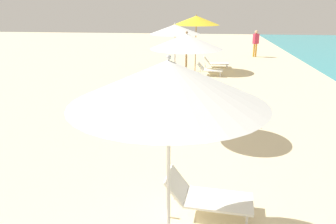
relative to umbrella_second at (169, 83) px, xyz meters
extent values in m
cylinder|color=silver|center=(0.00, 0.00, -1.37)|extent=(0.05, 0.05, 2.22)
cone|color=white|center=(0.00, 0.00, 0.00)|extent=(2.42, 2.42, 0.54)
sphere|color=silver|center=(0.00, 0.00, 0.30)|extent=(0.06, 0.06, 0.06)
cube|color=white|center=(0.73, 0.97, -2.22)|extent=(1.19, 0.75, 0.04)
cube|color=white|center=(0.02, 1.04, -2.01)|extent=(0.39, 0.67, 0.41)
cylinder|color=silver|center=(1.22, 1.20, -2.36)|extent=(0.04, 0.04, 0.24)
cylinder|color=silver|center=(1.17, 0.66, -2.36)|extent=(0.04, 0.04, 0.24)
cylinder|color=silver|center=(-0.04, 1.32, -2.36)|extent=(0.04, 0.04, 0.24)
cylinder|color=silver|center=(-0.10, 0.79, -2.36)|extent=(0.04, 0.04, 0.24)
cylinder|color=olive|center=(-0.04, 4.33, -1.33)|extent=(0.05, 0.05, 2.32)
cone|color=white|center=(-0.04, 4.33, 0.01)|extent=(1.80, 1.80, 0.36)
sphere|color=olive|center=(-0.04, 4.33, 0.23)|extent=(0.06, 0.06, 0.06)
cube|color=white|center=(1.29, 5.42, -2.20)|extent=(1.20, 0.67, 0.04)
cube|color=white|center=(0.51, 5.46, -2.02)|extent=(0.45, 0.63, 0.34)
cylinder|color=silver|center=(1.79, 5.65, -2.35)|extent=(0.04, 0.04, 0.27)
cylinder|color=silver|center=(1.76, 5.14, -2.35)|extent=(0.04, 0.04, 0.27)
cylinder|color=silver|center=(0.47, 5.72, -2.35)|extent=(0.04, 0.04, 0.27)
cylinder|color=silver|center=(0.44, 5.21, -2.35)|extent=(0.04, 0.04, 0.27)
cylinder|color=silver|center=(-0.70, 8.39, -1.33)|extent=(0.05, 0.05, 2.32)
cone|color=white|center=(-0.70, 8.39, 0.00)|extent=(1.87, 1.87, 0.34)
sphere|color=silver|center=(-0.70, 8.39, 0.21)|extent=(0.06, 0.06, 0.06)
cube|color=white|center=(0.31, 9.54, -2.26)|extent=(1.13, 0.72, 0.04)
cube|color=white|center=(-0.36, 9.45, -2.07)|extent=(0.40, 0.62, 0.37)
cylinder|color=silver|center=(0.70, 9.84, -2.38)|extent=(0.04, 0.04, 0.20)
cylinder|color=silver|center=(0.77, 9.36, -2.38)|extent=(0.04, 0.04, 0.20)
cylinder|color=silver|center=(-0.47, 9.68, -2.38)|extent=(0.04, 0.04, 0.20)
cylinder|color=silver|center=(-0.40, 9.21, -2.38)|extent=(0.04, 0.04, 0.20)
cylinder|color=olive|center=(-0.07, 13.21, -1.30)|extent=(0.05, 0.05, 2.36)
cone|color=yellow|center=(-0.07, 13.21, 0.10)|extent=(2.36, 2.36, 0.45)
sphere|color=olive|center=(-0.07, 13.21, 0.36)|extent=(0.06, 0.06, 0.06)
cube|color=white|center=(1.21, 14.40, -2.27)|extent=(1.10, 0.63, 0.04)
cube|color=white|center=(0.53, 14.37, -2.07)|extent=(0.35, 0.60, 0.38)
cylinder|color=silver|center=(1.65, 14.66, -2.39)|extent=(0.04, 0.04, 0.20)
cylinder|color=silver|center=(1.66, 14.17, -2.39)|extent=(0.04, 0.04, 0.20)
cylinder|color=silver|center=(0.44, 14.62, -2.39)|extent=(0.04, 0.04, 0.20)
cylinder|color=silver|center=(0.46, 14.13, -2.39)|extent=(0.04, 0.04, 0.20)
cube|color=white|center=(0.84, 12.10, -2.20)|extent=(1.01, 0.75, 0.04)
cube|color=white|center=(0.23, 12.16, -2.03)|extent=(0.37, 0.69, 0.32)
cylinder|color=silver|center=(1.24, 12.34, -2.35)|extent=(0.04, 0.04, 0.26)
cylinder|color=silver|center=(1.19, 11.78, -2.35)|extent=(0.04, 0.04, 0.26)
cylinder|color=silver|center=(0.21, 12.44, -2.35)|extent=(0.04, 0.04, 0.26)
cylinder|color=silver|center=(0.16, 11.88, -2.35)|extent=(0.04, 0.04, 0.26)
cylinder|color=orange|center=(3.81, 18.54, -2.05)|extent=(0.11, 0.11, 0.86)
cylinder|color=orange|center=(3.66, 18.45, -2.05)|extent=(0.11, 0.11, 0.86)
cube|color=#D8334C|center=(3.74, 18.49, -1.30)|extent=(0.42, 0.37, 0.64)
sphere|color=#D8A87F|center=(3.74, 18.49, -0.86)|extent=(0.23, 0.23, 0.23)
cube|color=#338C59|center=(-0.93, 11.46, -2.34)|extent=(0.47, 0.41, 0.29)
cube|color=white|center=(-0.93, 11.46, -2.17)|extent=(0.48, 0.41, 0.05)
camera|label=1|loc=(0.41, -3.71, 0.89)|focal=34.44mm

